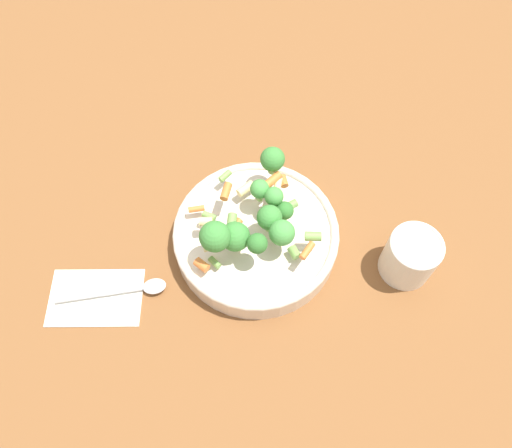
% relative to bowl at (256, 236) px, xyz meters
% --- Properties ---
extents(ground_plane, '(3.00, 3.00, 0.00)m').
position_rel_bowl_xyz_m(ground_plane, '(0.00, 0.00, -0.03)').
color(ground_plane, brown).
extents(bowl, '(0.26, 0.26, 0.05)m').
position_rel_bowl_xyz_m(bowl, '(0.00, 0.00, 0.00)').
color(bowl, beige).
rests_on(bowl, ground_plane).
extents(pasta_salad, '(0.21, 0.20, 0.08)m').
position_rel_bowl_xyz_m(pasta_salad, '(-0.00, -0.00, 0.07)').
color(pasta_salad, '#8CB766').
rests_on(pasta_salad, bowl).
extents(cup, '(0.08, 0.08, 0.08)m').
position_rel_bowl_xyz_m(cup, '(0.24, -0.02, 0.02)').
color(cup, silver).
rests_on(cup, ground_plane).
extents(napkin, '(0.15, 0.11, 0.01)m').
position_rel_bowl_xyz_m(napkin, '(-0.24, -0.13, -0.02)').
color(napkin, white).
rests_on(napkin, ground_plane).
extents(spoon, '(0.17, 0.06, 0.01)m').
position_rel_bowl_xyz_m(spoon, '(-0.18, -0.11, -0.01)').
color(spoon, silver).
rests_on(spoon, napkin).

